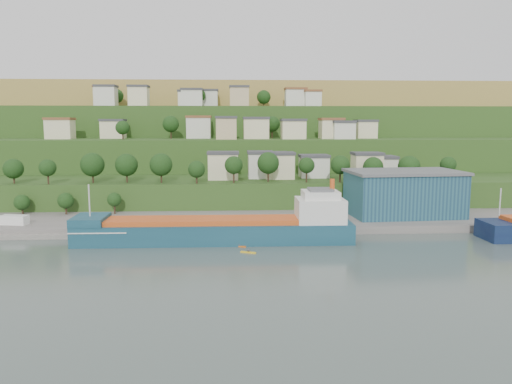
{
  "coord_description": "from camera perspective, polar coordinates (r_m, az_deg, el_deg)",
  "views": [
    {
      "loc": [
        -0.53,
        -107.65,
        28.23
      ],
      "look_at": [
        5.7,
        15.0,
        11.08
      ],
      "focal_mm": 35.0,
      "sensor_mm": 36.0,
      "label": 1
    }
  ],
  "objects": [
    {
      "name": "warehouse",
      "position": [
        147.59,
        16.51,
        -0.09
      ],
      "size": [
        32.26,
        21.14,
        12.8
      ],
      "rotation": [
        0.0,
        0.0,
        0.07
      ],
      "color": "navy",
      "rests_on": "quay"
    },
    {
      "name": "kayak_orange",
      "position": [
        114.91,
        -1.94,
        -6.15
      ],
      "size": [
        3.23,
        1.8,
        0.82
      ],
      "rotation": [
        0.0,
        0.0,
        -0.4
      ],
      "color": "orange",
      "rests_on": "ground"
    },
    {
      "name": "dinghy",
      "position": [
        139.3,
        -22.26,
        -3.68
      ],
      "size": [
        3.84,
        1.58,
        0.76
      ],
      "primitive_type": "cube",
      "rotation": [
        0.0,
        0.0,
        0.04
      ],
      "color": "silver",
      "rests_on": "pebble_beach"
    },
    {
      "name": "caravan",
      "position": [
        143.78,
        -25.89,
        -3.04
      ],
      "size": [
        7.29,
        4.12,
        3.2
      ],
      "primitive_type": "cube",
      "rotation": [
        0.0,
        0.0,
        -0.19
      ],
      "color": "white",
      "rests_on": "pebble_beach"
    },
    {
      "name": "ground",
      "position": [
        111.3,
        -2.56,
        -6.75
      ],
      "size": [
        500.0,
        500.0,
        0.0
      ],
      "primitive_type": "plane",
      "color": "#43524C",
      "rests_on": "ground"
    },
    {
      "name": "pebble_beach",
      "position": [
        143.44,
        -25.23,
        -4.17
      ],
      "size": [
        40.0,
        18.0,
        2.4
      ],
      "primitive_type": "cube",
      "color": "slate",
      "rests_on": "ground"
    },
    {
      "name": "cargo_ship_near",
      "position": [
        119.15,
        -3.73,
        -4.45
      ],
      "size": [
        65.48,
        10.61,
        16.83
      ],
      "rotation": [
        0.0,
        0.0,
        -0.0
      ],
      "color": "#133B4A",
      "rests_on": "ground"
    },
    {
      "name": "hillside",
      "position": [
        277.78,
        -2.79,
        2.13
      ],
      "size": [
        360.0,
        210.51,
        96.0
      ],
      "color": "#284719",
      "rests_on": "ground"
    },
    {
      "name": "kayak_yellow",
      "position": [
        109.59,
        -0.89,
        -6.84
      ],
      "size": [
        3.46,
        1.91,
        0.87
      ],
      "rotation": [
        0.0,
        0.0,
        -0.4
      ],
      "color": "yellow",
      "rests_on": "ground"
    },
    {
      "name": "quay",
      "position": [
        140.07,
        5.59,
        -3.71
      ],
      "size": [
        220.0,
        26.0,
        4.0
      ],
      "primitive_type": "cube",
      "color": "slate",
      "rests_on": "ground"
    }
  ]
}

